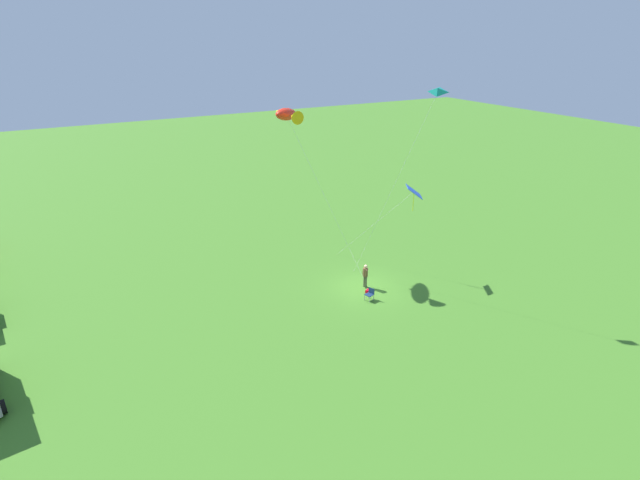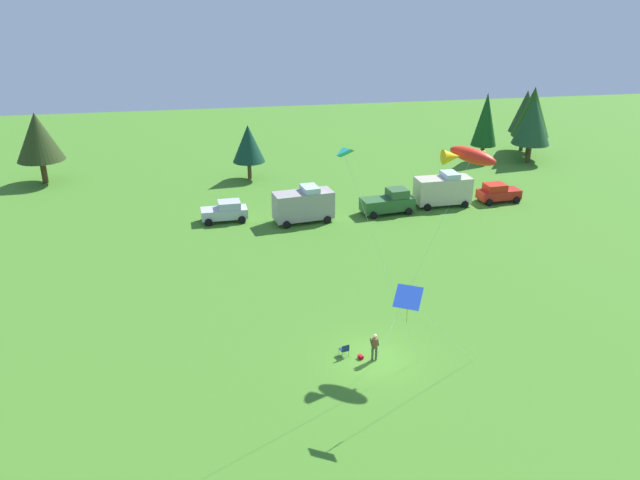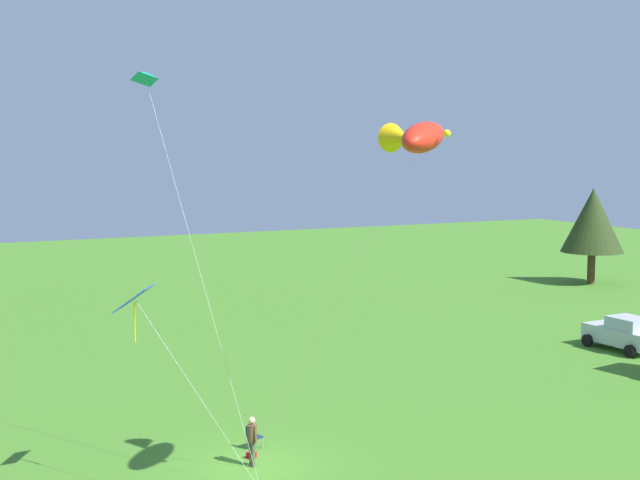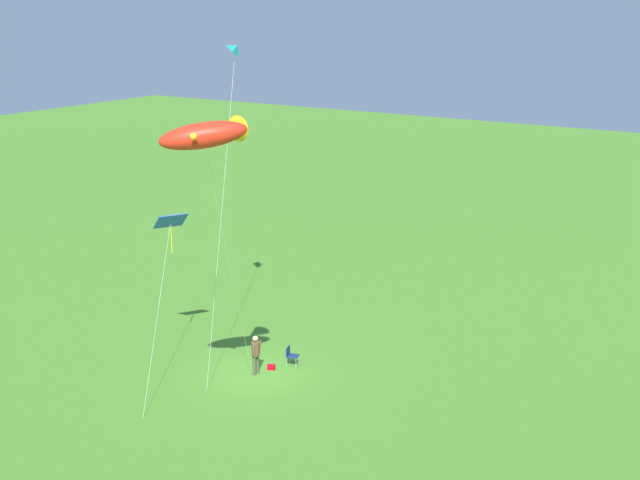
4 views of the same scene
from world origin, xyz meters
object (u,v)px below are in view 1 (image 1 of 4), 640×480
kite_delta_teal (437,92)px  kite_diamond_blue (413,193)px  folding_chair (370,293)px  person_kite_flyer (365,274)px  kite_large_fish (288,115)px  backpack_on_grass (368,291)px

kite_delta_teal → kite_diamond_blue: kite_delta_teal is taller
kite_delta_teal → kite_diamond_blue: 7.92m
kite_delta_teal → folding_chair: bearing=72.9°
person_kite_flyer → kite_diamond_blue: size_ratio=0.26×
kite_delta_teal → kite_diamond_blue: (3.12, -1.41, -7.14)m
person_kite_flyer → folding_chair: 1.85m
kite_diamond_blue → person_kite_flyer: bearing=96.4°
folding_chair → kite_large_fish: bearing=-90.4°
folding_chair → person_kite_flyer: bearing=-128.8°
kite_large_fish → folding_chair: bearing=-164.3°
kite_large_fish → kite_delta_teal: (-8.59, -5.47, 2.03)m
folding_chair → kite_large_fish: kite_large_fish is taller
person_kite_flyer → kite_diamond_blue: bearing=-169.5°
folding_chair → backpack_on_grass: 1.05m
folding_chair → kite_large_fish: 13.34m
folding_chair → kite_delta_teal: (-1.03, -3.34, 12.82)m
folding_chair → kite_diamond_blue: bearing=-172.4°
person_kite_flyer → kite_diamond_blue: kite_diamond_blue is taller
kite_large_fish → kite_diamond_blue: size_ratio=1.79×
person_kite_flyer → kite_delta_teal: kite_delta_teal is taller
backpack_on_grass → kite_diamond_blue: bearing=-74.4°
kite_delta_teal → kite_large_fish: bearing=32.5°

